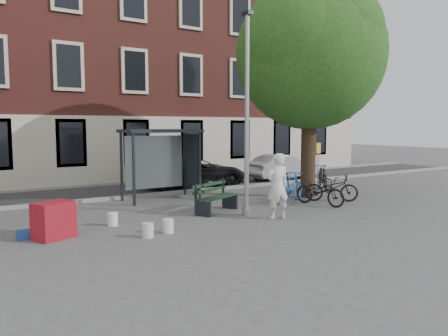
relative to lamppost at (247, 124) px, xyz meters
The scene contains 22 objects.
ground 2.78m from the lamppost, ahead, with size 90.00×90.00×0.00m, color #4C4C4F.
road 7.53m from the lamppost, 90.00° to the left, with size 40.00×4.00×0.01m, color #28282B.
curb_near 5.69m from the lamppost, 90.00° to the left, with size 40.00×0.25×0.12m, color gray.
curb_far 9.40m from the lamppost, 90.00° to the left, with size 40.00×0.25×0.12m, color gray.
building_row 13.67m from the lamppost, 90.00° to the left, with size 30.00×8.00×14.00m, color brown.
lamppost is the anchor object (origin of this frame).
tree_right 5.10m from the lamppost, 19.03° to the left, with size 5.76×5.60×8.20m.
bus_shelter 4.24m from the lamppost, 98.43° to the left, with size 2.85×1.45×2.62m.
painter 2.08m from the lamppost, 64.35° to the right, with size 0.71×0.47×1.95m, color white.
bench 2.60m from the lamppost, 118.43° to the left, with size 1.87×1.24×0.92m.
bike_a 4.69m from the lamppost, ahead, with size 0.66×1.88×0.99m, color black.
bike_b 3.61m from the lamppost, 19.96° to the left, with size 0.52×1.85×1.11m, color #1B4E95.
bike_c 3.88m from the lamppost, ahead, with size 0.66×1.90×1.00m, color black.
bike_d 7.54m from the lamppost, 25.82° to the left, with size 0.48×1.69×1.02m, color black.
car_dark 7.01m from the lamppost, 74.94° to the left, with size 2.25×4.88×1.36m, color black.
car_silver 9.66m from the lamppost, 42.77° to the left, with size 1.37×3.92×1.29m, color #A1A2A8.
red_stand 6.05m from the lamppost, behind, with size 0.90×0.60×0.90m, color maroon.
blue_crate 6.69m from the lamppost, behind, with size 0.55×0.40×0.20m, color #204394.
bucket_a 4.54m from the lamppost, 166.56° to the right, with size 0.28×0.28×0.36m, color silver.
bucket_b 4.79m from the lamppost, 167.54° to the left, with size 0.28×0.28×0.36m, color white.
bucket_c 4.04m from the lamppost, 166.59° to the right, with size 0.28×0.28×0.36m, color silver.
notice_sign 6.63m from the lamppost, 25.68° to the left, with size 0.34×0.12×2.02m.
Camera 1 is at (-7.78, -10.72, 2.74)m, focal length 35.00 mm.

